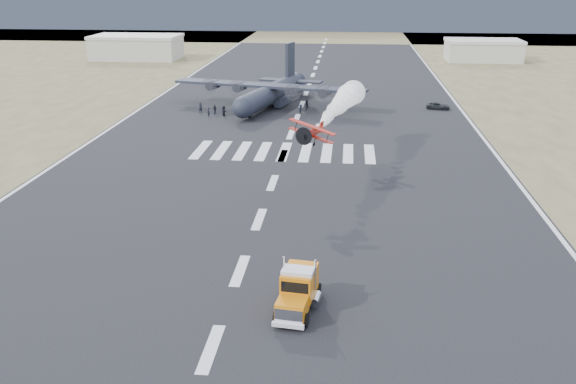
# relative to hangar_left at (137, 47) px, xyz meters

# --- Properties ---
(ground) EXTENTS (500.00, 500.00, 0.00)m
(ground) POSITION_rel_hangar_left_xyz_m (52.00, -145.00, -3.41)
(ground) COLOR black
(ground) RESTS_ON ground
(scrub_far) EXTENTS (500.00, 80.00, 0.00)m
(scrub_far) POSITION_rel_hangar_left_xyz_m (52.00, 85.00, -3.41)
(scrub_far) COLOR brown
(scrub_far) RESTS_ON ground
(runway_markings) EXTENTS (60.00, 260.00, 0.01)m
(runway_markings) POSITION_rel_hangar_left_xyz_m (52.00, -85.00, -3.40)
(runway_markings) COLOR silver
(runway_markings) RESTS_ON ground
(ridge_seg_b) EXTENTS (150.00, 50.00, 15.00)m
(ridge_seg_b) POSITION_rel_hangar_left_xyz_m (-78.00, 115.00, 4.09)
(ridge_seg_b) COLOR slate
(ridge_seg_b) RESTS_ON ground
(ridge_seg_c) EXTENTS (150.00, 50.00, 17.00)m
(ridge_seg_c) POSITION_rel_hangar_left_xyz_m (-13.00, 115.00, 5.09)
(ridge_seg_c) COLOR slate
(ridge_seg_c) RESTS_ON ground
(ridge_seg_d) EXTENTS (150.00, 50.00, 13.00)m
(ridge_seg_d) POSITION_rel_hangar_left_xyz_m (52.00, 115.00, 3.09)
(ridge_seg_d) COLOR slate
(ridge_seg_d) RESTS_ON ground
(ridge_seg_e) EXTENTS (150.00, 50.00, 15.00)m
(ridge_seg_e) POSITION_rel_hangar_left_xyz_m (117.00, 115.00, 4.09)
(ridge_seg_e) COLOR slate
(ridge_seg_e) RESTS_ON ground
(hangar_left) EXTENTS (24.50, 14.50, 6.70)m
(hangar_left) POSITION_rel_hangar_left_xyz_m (0.00, 0.00, 0.00)
(hangar_left) COLOR #A4A192
(hangar_left) RESTS_ON ground
(hangar_right) EXTENTS (20.50, 12.50, 5.90)m
(hangar_right) POSITION_rel_hangar_left_xyz_m (98.00, 5.00, -0.40)
(hangar_right) COLOR #A4A192
(hangar_right) RESTS_ON ground
(semi_truck) EXTENTS (3.28, 7.63, 3.36)m
(semi_truck) POSITION_rel_hangar_left_xyz_m (57.46, -139.02, -1.76)
(semi_truck) COLOR black
(semi_truck) RESTS_ON ground
(aerobatic_biplane) EXTENTS (5.45, 5.07, 2.68)m
(aerobatic_biplane) POSITION_rel_hangar_left_xyz_m (56.98, -113.52, 4.08)
(aerobatic_biplane) COLOR #A2290A
(smoke_trail) EXTENTS (5.96, 22.98, 3.46)m
(smoke_trail) POSITION_rel_hangar_left_xyz_m (60.55, -94.43, 4.24)
(smoke_trail) COLOR white
(transport_aircraft) EXTENTS (36.63, 29.95, 10.67)m
(transport_aircraft) POSITION_rel_hangar_left_xyz_m (46.51, -63.27, -0.66)
(transport_aircraft) COLOR black
(transport_aircraft) RESTS_ON ground
(support_vehicle) EXTENTS (4.61, 2.85, 1.19)m
(support_vehicle) POSITION_rel_hangar_left_xyz_m (77.31, -63.20, -2.81)
(support_vehicle) COLOR black
(support_vehicle) RESTS_ON ground
(crew_a) EXTENTS (0.69, 0.57, 1.84)m
(crew_a) POSITION_rel_hangar_left_xyz_m (34.37, -70.30, -2.49)
(crew_a) COLOR black
(crew_a) RESTS_ON ground
(crew_b) EXTENTS (0.69, 0.90, 1.64)m
(crew_b) POSITION_rel_hangar_left_xyz_m (42.34, -66.71, -2.59)
(crew_b) COLOR black
(crew_b) RESTS_ON ground
(crew_c) EXTENTS (0.93, 1.25, 1.76)m
(crew_c) POSITION_rel_hangar_left_xyz_m (52.44, -70.16, -2.53)
(crew_c) COLOR black
(crew_c) RESTS_ON ground
(crew_d) EXTENTS (1.04, 0.71, 1.62)m
(crew_d) POSITION_rel_hangar_left_xyz_m (37.16, -71.09, -2.60)
(crew_d) COLOR black
(crew_d) RESTS_ON ground
(crew_e) EXTENTS (0.85, 0.88, 1.56)m
(crew_e) POSITION_rel_hangar_left_xyz_m (38.97, -72.19, -2.63)
(crew_e) COLOR black
(crew_e) RESTS_ON ground
(crew_f) EXTENTS (1.28, 1.73, 1.81)m
(crew_f) POSITION_rel_hangar_left_xyz_m (39.14, -72.91, -2.51)
(crew_f) COLOR black
(crew_f) RESTS_ON ground
(crew_g) EXTENTS (0.75, 0.79, 1.70)m
(crew_g) POSITION_rel_hangar_left_xyz_m (36.58, -73.75, -2.56)
(crew_g) COLOR black
(crew_g) RESTS_ON ground
(crew_h) EXTENTS (0.99, 0.79, 1.77)m
(crew_h) POSITION_rel_hangar_left_xyz_m (53.20, -66.13, -2.52)
(crew_h) COLOR black
(crew_h) RESTS_ON ground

